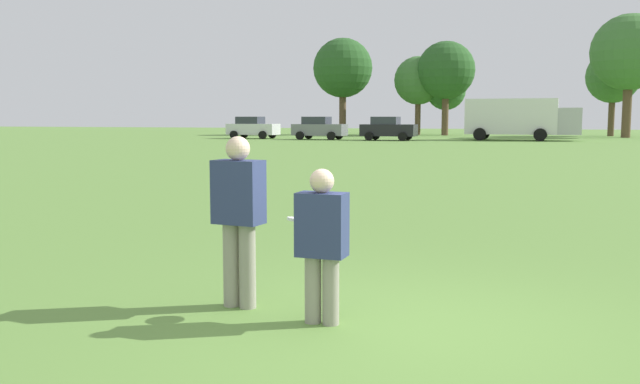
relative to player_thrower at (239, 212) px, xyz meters
name	(u,v)px	position (x,y,z in m)	size (l,w,h in m)	color
ground_plane	(400,328)	(1.62, -0.24, -0.94)	(194.50, 194.50, 0.00)	#608C3D
player_thrower	(239,212)	(0.00, 0.00, 0.00)	(0.50, 0.33, 1.67)	gray
player_defender	(322,238)	(0.92, -0.29, -0.16)	(0.45, 0.28, 1.40)	gray
frisbee	(301,220)	(0.65, -0.05, -0.05)	(0.27, 0.27, 0.08)	white
traffic_cone	(322,187)	(-1.82, 9.16, -0.71)	(0.32, 0.32, 0.48)	#D8590C
parked_car_near_left	(252,127)	(-18.93, 47.41, -0.02)	(4.29, 2.39, 1.82)	silver
parked_car_mid_left	(319,128)	(-12.88, 46.50, -0.02)	(4.29, 2.39, 1.82)	slate
parked_car_center	(388,128)	(-7.26, 46.28, -0.02)	(4.29, 2.39, 1.82)	black
box_truck	(520,118)	(2.46, 49.06, 0.81)	(8.62, 3.30, 3.18)	white
tree_west_oak	(343,68)	(-14.74, 61.26, 5.68)	(5.92, 5.92, 9.63)	brown
tree_west_maple	(418,81)	(-7.38, 62.81, 4.42)	(4.79, 4.79, 7.79)	brown
tree_center_elm	(446,90)	(-4.72, 63.55, 3.46)	(3.94, 3.94, 6.40)	brown
tree_east_birch	(446,71)	(-4.55, 61.60, 5.29)	(5.57, 5.57, 9.05)	brown
tree_east_oak	(613,77)	(10.62, 63.14, 4.54)	(4.90, 4.90, 7.97)	brown
tree_far_east_pine	(630,53)	(11.30, 58.59, 6.33)	(6.51, 6.51, 10.58)	brown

